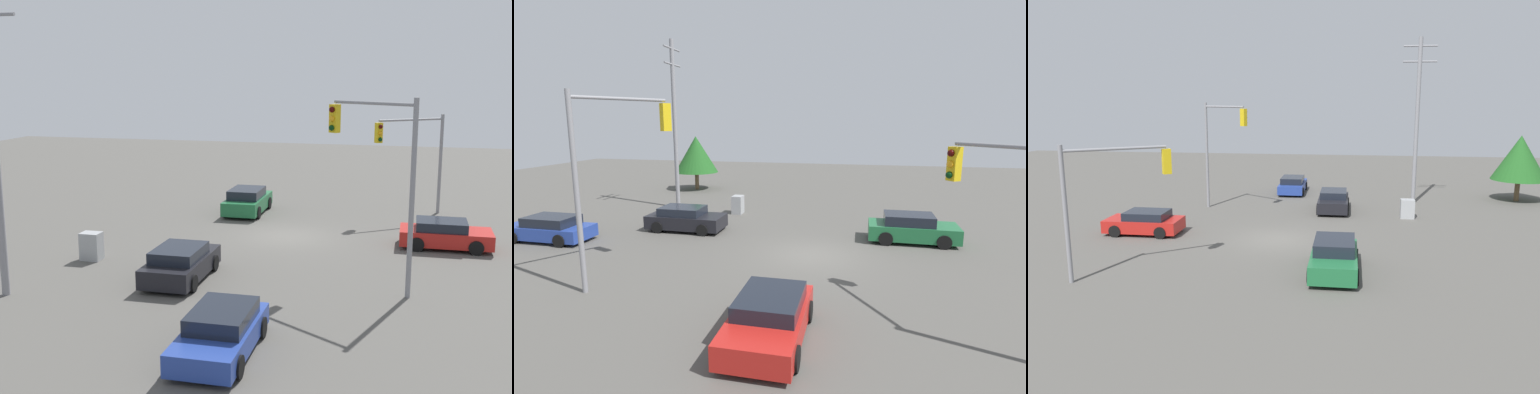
# 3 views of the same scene
# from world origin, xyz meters

# --- Properties ---
(ground_plane) EXTENTS (80.00, 80.00, 0.00)m
(ground_plane) POSITION_xyz_m (0.00, 0.00, 0.00)
(ground_plane) COLOR #54514C
(sedan_green) EXTENTS (2.03, 4.27, 1.41)m
(sedan_green) POSITION_xyz_m (3.12, -4.60, 0.69)
(sedan_green) COLOR #1E6638
(sedan_green) RESTS_ON ground_plane
(sedan_red) EXTENTS (4.01, 2.06, 1.26)m
(sedan_red) POSITION_xyz_m (-7.27, 0.27, 0.62)
(sedan_red) COLOR red
(sedan_red) RESTS_ON ground_plane
(sedan_dark) EXTENTS (2.02, 4.15, 1.31)m
(sedan_dark) POSITION_xyz_m (2.67, 7.30, 0.64)
(sedan_dark) COLOR black
(sedan_dark) RESTS_ON ground_plane
(sedan_blue) EXTENTS (1.97, 4.30, 1.27)m
(sedan_blue) POSITION_xyz_m (-0.69, 13.14, 0.62)
(sedan_blue) COLOR #233D93
(sedan_blue) RESTS_ON ground_plane
(traffic_signal_main) EXTENTS (3.23, 2.18, 6.95)m
(traffic_signal_main) POSITION_xyz_m (-4.61, 6.55, 4.71)
(traffic_signal_main) COLOR gray
(traffic_signal_main) RESTS_ON ground_plane
(traffic_signal_cross) EXTENTS (3.60, 2.69, 5.50)m
(traffic_signal_cross) POSITION_xyz_m (-5.80, -6.12, 3.82)
(traffic_signal_cross) COLOR gray
(traffic_signal_cross) RESTS_ON ground_plane
(utility_pole_tall) EXTENTS (2.20, 0.28, 11.21)m
(utility_pole_tall) POSITION_xyz_m (8.12, 10.38, 5.91)
(utility_pole_tall) COLOR gray
(utility_pole_tall) RESTS_ON ground_plane
(electrical_cabinet) EXTENTS (0.83, 0.64, 1.17)m
(electrical_cabinet) POSITION_xyz_m (7.23, 5.72, 0.59)
(electrical_cabinet) COLOR #9EA0A3
(electrical_cabinet) RESTS_ON ground_plane
(tree_far) EXTENTS (3.75, 3.75, 4.67)m
(tree_far) POSITION_xyz_m (15.55, 12.13, 3.09)
(tree_far) COLOR brown
(tree_far) RESTS_ON ground_plane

